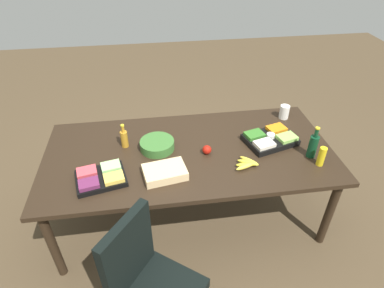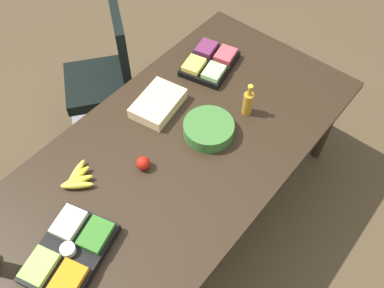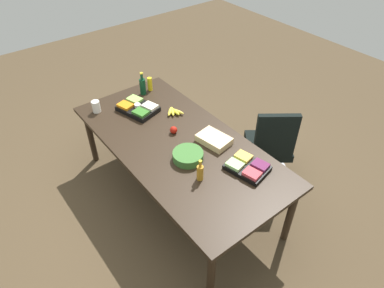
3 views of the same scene
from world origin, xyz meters
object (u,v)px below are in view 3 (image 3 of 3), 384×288
apple_red (174,130)px  wine_bottle (143,86)px  office_chair (268,151)px  veggie_tray (138,108)px  mayo_jar (96,107)px  sheet_cake (214,139)px  salad_bowl (188,156)px  fruit_platter (247,167)px  conference_table (178,147)px  banana_bunch (174,111)px  mustard_bottle (150,84)px  dressing_bottle (200,172)px

apple_red → wine_bottle: 0.86m
office_chair → veggie_tray: size_ratio=2.03×
office_chair → mayo_jar: 2.00m
mayo_jar → apple_red: 0.95m
mayo_jar → sheet_cake: size_ratio=0.42×
salad_bowl → fruit_platter: salad_bowl is taller
sheet_cake → office_chair: bearing=77.9°
salad_bowl → fruit_platter: bearing=37.5°
sheet_cake → apple_red: bearing=-148.1°
conference_table → wine_bottle: 1.02m
office_chair → mayo_jar: bearing=-134.4°
apple_red → fruit_platter: size_ratio=0.18×
apple_red → banana_bunch: (-0.29, 0.21, -0.01)m
mustard_bottle → wine_bottle: bearing=-78.0°
mayo_jar → wine_bottle: 0.61m
conference_table → fruit_platter: fruit_platter is taller
sheet_cake → mayo_jar: bearing=-150.7°
office_chair → salad_bowl: 1.16m
dressing_bottle → mustard_bottle: size_ratio=1.33×
dressing_bottle → office_chair: bearing=97.9°
office_chair → veggie_tray: office_chair is taller
dressing_bottle → sheet_cake: 0.53m
mustard_bottle → wine_bottle: wine_bottle is taller
mayo_jar → banana_bunch: size_ratio=0.64×
conference_table → wine_bottle: size_ratio=8.61×
veggie_tray → apple_red: bearing=7.9°
office_chair → apple_red: (-0.52, -0.94, 0.44)m
dressing_bottle → banana_bunch: dressing_bottle is taller
sheet_cake → salad_bowl: bearing=-83.8°
mustard_bottle → banana_bunch: (0.58, -0.06, -0.06)m
conference_table → sheet_cake: size_ratio=7.56×
mayo_jar → mustard_bottle: mustard_bottle is taller
office_chair → apple_red: office_chair is taller
wine_bottle → apple_red: bearing=-10.5°
conference_table → office_chair: (0.38, 1.00, -0.34)m
salad_bowl → veggie_tray: (-0.98, 0.04, -0.00)m
sheet_cake → dressing_bottle: bearing=-54.1°
dressing_bottle → banana_bunch: size_ratio=1.05×
office_chair → mustard_bottle: 1.61m
office_chair → salad_bowl: (-0.11, -1.06, 0.44)m
conference_table → apple_red: apple_red is taller
conference_table → sheet_cake: (0.23, 0.29, 0.10)m
veggie_tray → sheet_cake: size_ratio=1.52×
dressing_bottle → wine_bottle: (-1.52, 0.35, 0.02)m
dressing_bottle → mayo_jar: bearing=-170.6°
apple_red → banana_bunch: bearing=144.4°
conference_table → wine_bottle: bearing=167.9°
mustard_bottle → apple_red: bearing=-17.3°
office_chair → sheet_cake: 0.85m
fruit_platter → veggie_tray: 1.45m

